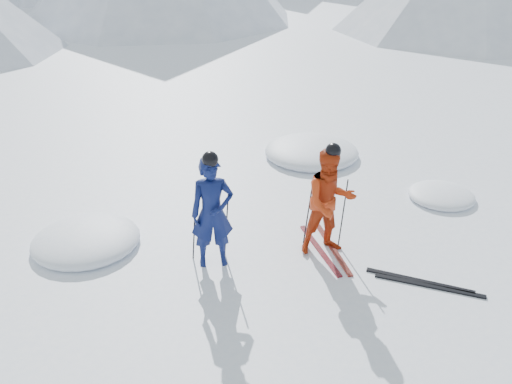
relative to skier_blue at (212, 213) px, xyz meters
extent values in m
plane|color=white|center=(2.69, -0.13, -0.96)|extent=(160.00, 160.00, 0.00)
imported|color=#0C154A|center=(0.00, 0.00, 0.00)|extent=(0.72, 0.49, 1.92)
imported|color=#B6300E|center=(1.99, 0.11, -0.01)|extent=(1.00, 0.82, 1.90)
cylinder|color=black|center=(-0.30, 0.15, -0.32)|extent=(0.13, 0.09, 1.28)
cylinder|color=black|center=(0.25, 0.25, -0.32)|extent=(0.13, 0.08, 1.28)
cylinder|color=black|center=(1.69, 0.36, -0.33)|extent=(0.13, 0.10, 1.27)
cylinder|color=black|center=(2.29, 0.26, -0.33)|extent=(0.13, 0.09, 1.27)
cube|color=black|center=(1.87, 0.11, -0.95)|extent=(0.34, 1.69, 0.03)
cube|color=black|center=(2.11, 0.11, -0.95)|extent=(0.23, 1.70, 0.03)
cube|color=black|center=(3.23, -1.01, -0.95)|extent=(1.51, 0.93, 0.03)
cube|color=black|center=(3.33, -1.16, -0.95)|extent=(1.54, 0.88, 0.03)
ellipsoid|color=white|center=(-2.22, 0.90, -0.96)|extent=(1.91, 1.91, 0.42)
ellipsoid|color=white|center=(4.87, 1.71, -0.96)|extent=(1.36, 1.36, 0.30)
ellipsoid|color=white|center=(2.71, 4.32, -0.96)|extent=(2.30, 2.30, 0.51)
camera|label=1|loc=(-0.38, -7.70, 4.23)|focal=38.00mm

